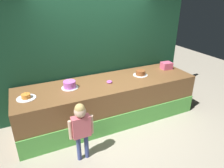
% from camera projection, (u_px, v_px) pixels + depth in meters
% --- Properties ---
extents(ground_plane, '(12.00, 12.00, 0.00)m').
position_uv_depth(ground_plane, '(119.00, 131.00, 4.02)').
color(ground_plane, '#ADA38E').
extents(stage_platform, '(3.69, 1.06, 0.87)m').
position_uv_depth(stage_platform, '(109.00, 101.00, 4.26)').
color(stage_platform, brown).
rests_on(stage_platform, ground_plane).
extents(curtain_backdrop, '(4.36, 0.08, 2.85)m').
position_uv_depth(curtain_backdrop, '(97.00, 48.00, 4.37)').
color(curtain_backdrop, '#19472D').
rests_on(curtain_backdrop, ground_plane).
extents(child_figure, '(0.40, 0.18, 1.04)m').
position_uv_depth(child_figure, '(81.00, 125.00, 3.10)').
color(child_figure, '#3F4C8C').
rests_on(child_figure, ground_plane).
extents(pink_box, '(0.25, 0.21, 0.16)m').
position_uv_depth(pink_box, '(166.00, 66.00, 4.77)').
color(pink_box, '#E05A81').
rests_on(pink_box, stage_platform).
extents(donut, '(0.11, 0.11, 0.04)m').
position_uv_depth(donut, '(109.00, 82.00, 4.04)').
color(donut, '#CC66D8').
rests_on(donut, stage_platform).
extents(cake_left, '(0.32, 0.32, 0.13)m').
position_uv_depth(cake_left, '(26.00, 97.00, 3.44)').
color(cake_left, white).
rests_on(cake_left, stage_platform).
extents(cake_center, '(0.32, 0.32, 0.20)m').
position_uv_depth(cake_center, '(70.00, 85.00, 3.81)').
color(cake_center, white).
rests_on(cake_center, stage_platform).
extents(cake_right, '(0.32, 0.32, 0.11)m').
position_uv_depth(cake_right, '(140.00, 73.00, 4.40)').
color(cake_right, white).
rests_on(cake_right, stage_platform).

